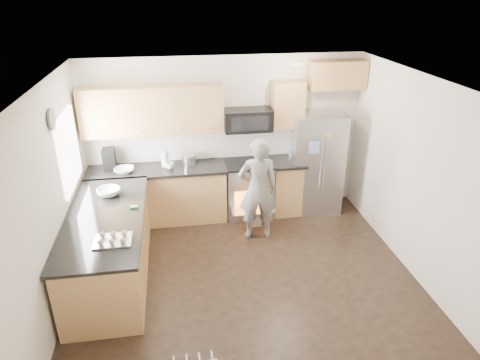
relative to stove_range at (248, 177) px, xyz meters
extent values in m
plane|color=black|center=(-0.35, -1.69, -0.68)|extent=(4.50, 4.50, 0.00)
cube|color=silver|center=(-0.35, 0.31, 0.62)|extent=(4.50, 0.04, 2.60)
cube|color=silver|center=(-0.35, -3.69, 0.62)|extent=(4.50, 0.04, 2.60)
cube|color=silver|center=(-2.60, -1.69, 0.62)|extent=(0.04, 4.00, 2.60)
cube|color=silver|center=(1.90, -1.69, 0.62)|extent=(0.04, 4.00, 2.60)
cube|color=white|center=(-0.35, -1.69, 1.92)|extent=(4.50, 4.00, 0.04)
cube|color=white|center=(-2.58, -0.69, 0.87)|extent=(0.04, 1.00, 1.00)
cylinder|color=#F8E1C6|center=(0.55, -0.59, 1.91)|extent=(0.14, 0.14, 0.02)
cylinder|color=#474754|center=(-2.57, -1.24, 1.47)|extent=(0.03, 0.26, 0.26)
cube|color=#AD8445|center=(-1.48, 0.01, -0.24)|extent=(2.15, 0.60, 0.87)
cube|color=black|center=(-1.48, 0.00, 0.23)|extent=(2.19, 0.64, 0.04)
cube|color=#AD8445|center=(0.65, 0.01, -0.24)|extent=(0.50, 0.60, 0.87)
cube|color=black|center=(0.65, 0.00, 0.23)|extent=(0.54, 0.64, 0.04)
cube|color=#AD8445|center=(-1.47, 0.14, 1.15)|extent=(2.16, 0.33, 0.74)
cube|color=#AD8445|center=(0.65, 0.14, 1.15)|extent=(0.50, 0.33, 0.74)
cube|color=#AD8445|center=(1.43, 0.14, 1.60)|extent=(0.90, 0.33, 0.44)
imported|color=silver|center=(-1.97, -0.08, 0.29)|extent=(0.30, 0.30, 0.07)
imported|color=silver|center=(-1.34, 0.04, 0.41)|extent=(0.13, 0.13, 0.33)
imported|color=silver|center=(-1.27, -0.04, 0.30)|extent=(0.13, 0.13, 0.10)
cylinder|color=#B7B7BC|center=(-0.96, 0.11, 0.33)|extent=(0.23, 0.23, 0.16)
cube|color=black|center=(-2.20, 0.08, 0.42)|extent=(0.18, 0.22, 0.35)
cylinder|color=#B7B7BC|center=(0.77, 0.17, 0.29)|extent=(0.11, 0.11, 0.09)
cube|color=#AD8445|center=(-2.10, -1.44, -0.24)|extent=(0.90, 2.30, 0.87)
cube|color=black|center=(-2.10, -1.44, 0.23)|extent=(0.96, 2.36, 0.04)
imported|color=white|center=(-2.11, -0.85, 0.30)|extent=(0.32, 0.32, 0.10)
cube|color=green|center=(-1.75, -1.28, 0.26)|extent=(0.10, 0.07, 0.03)
cube|color=#B7B7BC|center=(-1.93, -2.06, 0.29)|extent=(0.42, 0.32, 0.09)
cube|color=#B7B7BC|center=(0.00, -0.01, -0.23)|extent=(0.76, 0.62, 0.90)
cube|color=black|center=(0.00, -0.01, 0.24)|extent=(0.76, 0.60, 0.03)
cube|color=orange|center=(0.00, -0.33, -0.28)|extent=(0.56, 0.02, 0.34)
cube|color=#B7B7BC|center=(0.00, -0.49, -0.36)|extent=(0.70, 0.34, 0.03)
cube|color=white|center=(0.00, -0.54, -0.50)|extent=(0.24, 0.03, 0.28)
cube|color=black|center=(0.00, 0.11, 0.94)|extent=(0.76, 0.40, 0.34)
cube|color=#B7B7BC|center=(1.15, 0.01, 0.18)|extent=(0.89, 0.72, 1.71)
cylinder|color=#B7B7BC|center=(1.12, -0.33, 0.30)|extent=(0.02, 0.02, 0.93)
cylinder|color=#B7B7BC|center=(1.18, -0.33, 0.30)|extent=(0.02, 0.02, 0.93)
cube|color=pink|center=(1.34, -0.32, 0.11)|extent=(0.22, 0.03, 0.28)
cube|color=#8995DB|center=(0.98, -0.32, 0.58)|extent=(0.17, 0.02, 0.20)
imported|color=gray|center=(0.01, -0.76, 0.13)|extent=(0.61, 0.42, 1.61)
camera|label=1|loc=(-1.15, -6.35, 2.92)|focal=32.00mm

